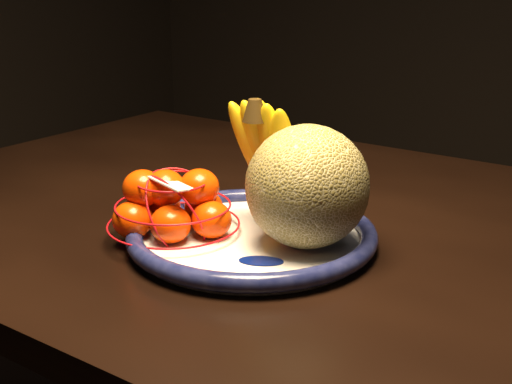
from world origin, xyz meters
The scene contains 6 objects.
dining_table centered at (0.09, 0.04, 0.66)m, with size 1.53×0.97×0.74m.
fruit_bowl centered at (0.03, -0.09, 0.76)m, with size 0.32×0.32×0.03m.
cantaloupe centered at (0.11, -0.08, 0.83)m, with size 0.15×0.15×0.15m, color olive.
banana_bunch centered at (0.03, -0.03, 0.85)m, with size 0.13×0.12×0.19m.
mandarin_bag centered at (-0.06, -0.13, 0.79)m, with size 0.23×0.23×0.11m.
price_tag centered at (-0.05, -0.15, 0.83)m, with size 0.07×0.03×0.00m, color white.
Camera 1 is at (0.50, -0.81, 1.10)m, focal length 50.00 mm.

